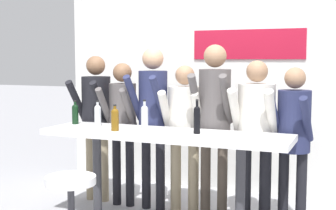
% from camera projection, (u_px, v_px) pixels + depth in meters
% --- Properties ---
extents(back_wall, '(4.04, 0.12, 2.71)m').
position_uv_depth(back_wall, '(213.00, 83.00, 5.95)').
color(back_wall, silver).
rests_on(back_wall, ground_plane).
extents(tasting_table, '(2.44, 0.64, 0.96)m').
position_uv_depth(tasting_table, '(164.00, 146.00, 4.54)').
color(tasting_table, white).
rests_on(tasting_table, ground_plane).
extents(bar_stool, '(0.46, 0.46, 0.66)m').
position_uv_depth(bar_stool, '(71.00, 201.00, 4.04)').
color(bar_stool, '#333338').
rests_on(bar_stool, ground_plane).
extents(person_far_left, '(0.41, 0.52, 1.70)m').
position_uv_depth(person_far_left, '(96.00, 111.00, 5.43)').
color(person_far_left, gray).
rests_on(person_far_left, ground_plane).
extents(person_left, '(0.37, 0.49, 1.62)m').
position_uv_depth(person_left, '(122.00, 117.00, 5.24)').
color(person_left, black).
rests_on(person_left, ground_plane).
extents(person_center_left, '(0.38, 0.53, 1.79)m').
position_uv_depth(person_center_left, '(153.00, 108.00, 5.09)').
color(person_center_left, black).
rests_on(person_center_left, ground_plane).
extents(person_center, '(0.46, 0.55, 1.60)m').
position_uv_depth(person_center, '(185.00, 123.00, 5.01)').
color(person_center, gray).
rests_on(person_center, ground_plane).
extents(person_center_right, '(0.41, 0.55, 1.81)m').
position_uv_depth(person_center_right, '(214.00, 110.00, 4.85)').
color(person_center_right, '#473D33').
rests_on(person_center_right, ground_plane).
extents(person_right, '(0.44, 0.53, 1.65)m').
position_uv_depth(person_right, '(256.00, 124.00, 4.66)').
color(person_right, black).
rests_on(person_right, ground_plane).
extents(person_far_right, '(0.42, 0.53, 1.58)m').
position_uv_depth(person_far_right, '(294.00, 129.00, 4.56)').
color(person_far_right, black).
rests_on(person_far_right, ground_plane).
extents(wine_bottle_0, '(0.07, 0.07, 0.26)m').
position_uv_depth(wine_bottle_0, '(75.00, 113.00, 5.05)').
color(wine_bottle_0, black).
rests_on(wine_bottle_0, tasting_table).
extents(wine_bottle_1, '(0.07, 0.07, 0.31)m').
position_uv_depth(wine_bottle_1, '(145.00, 117.00, 4.54)').
color(wine_bottle_1, '#B7BCC1').
rests_on(wine_bottle_1, tasting_table).
extents(wine_bottle_2, '(0.08, 0.08, 0.26)m').
position_uv_depth(wine_bottle_2, '(115.00, 118.00, 4.57)').
color(wine_bottle_2, brown).
rests_on(wine_bottle_2, tasting_table).
extents(wine_bottle_3, '(0.06, 0.06, 0.33)m').
position_uv_depth(wine_bottle_3, '(197.00, 118.00, 4.38)').
color(wine_bottle_3, black).
rests_on(wine_bottle_3, tasting_table).
extents(wine_bottle_4, '(0.07, 0.07, 0.27)m').
position_uv_depth(wine_bottle_4, '(98.00, 114.00, 4.88)').
color(wine_bottle_4, '#B7BCC1').
rests_on(wine_bottle_4, tasting_table).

